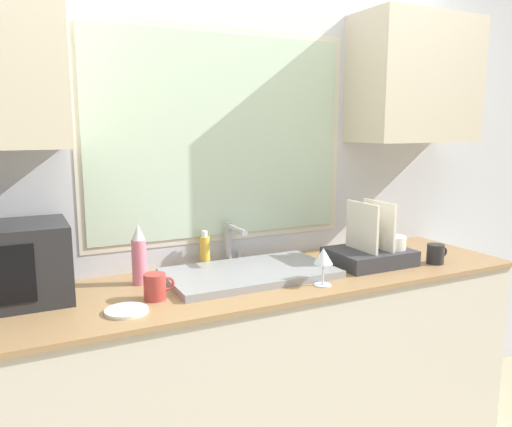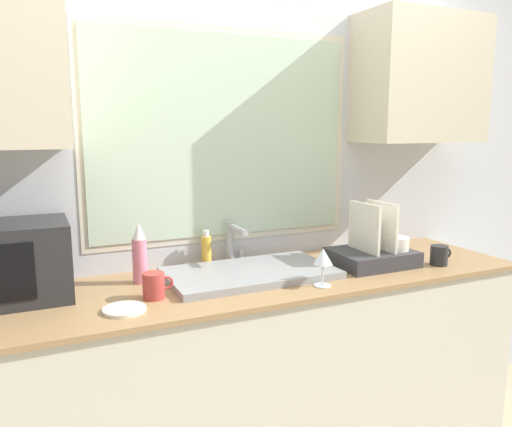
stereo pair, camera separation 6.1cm
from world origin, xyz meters
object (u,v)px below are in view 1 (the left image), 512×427
at_px(dish_rack, 372,251).
at_px(faucet, 232,240).
at_px(soap_bottle, 205,251).
at_px(wine_glass, 323,257).
at_px(mug_near_sink, 155,287).
at_px(spray_bottle, 139,255).

bearing_deg(dish_rack, faucet, 155.51).
xyz_separation_m(soap_bottle, wine_glass, (0.33, -0.46, 0.04)).
bearing_deg(dish_rack, mug_near_sink, -178.07).
distance_m(mug_near_sink, wine_glass, 0.66).
bearing_deg(faucet, wine_glass, -64.75).
bearing_deg(soap_bottle, mug_near_sink, -133.95).
height_order(faucet, soap_bottle, faucet).
relative_size(spray_bottle, soap_bottle, 1.47).
bearing_deg(mug_near_sink, soap_bottle, 46.05).
bearing_deg(soap_bottle, spray_bottle, -160.27).
distance_m(spray_bottle, mug_near_sink, 0.22).
height_order(dish_rack, wine_glass, dish_rack).
xyz_separation_m(faucet, dish_rack, (0.58, -0.27, -0.06)).
bearing_deg(dish_rack, soap_bottle, 157.54).
relative_size(mug_near_sink, wine_glass, 0.75).
distance_m(faucet, dish_rack, 0.65).
relative_size(soap_bottle, mug_near_sink, 1.45).
bearing_deg(faucet, spray_bottle, -168.64).
xyz_separation_m(dish_rack, wine_glass, (-0.38, -0.17, 0.05)).
height_order(faucet, wine_glass, faucet).
bearing_deg(wine_glass, faucet, 115.25).
relative_size(spray_bottle, wine_glass, 1.60).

